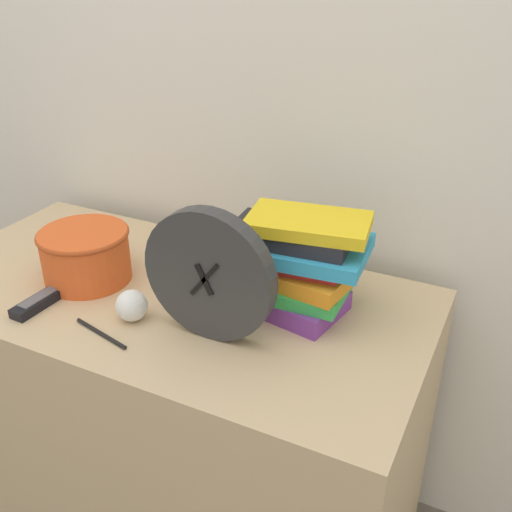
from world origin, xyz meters
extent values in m
cube|color=silver|center=(0.00, 0.64, 1.20)|extent=(6.00, 0.04, 2.40)
cube|color=tan|center=(0.00, 0.29, 0.36)|extent=(1.13, 0.57, 0.72)
cylinder|color=#333333|center=(0.17, 0.19, 0.85)|extent=(0.26, 0.04, 0.26)
cylinder|color=silver|center=(0.17, 0.18, 0.85)|extent=(0.23, 0.01, 0.23)
cube|color=black|center=(0.17, 0.18, 0.85)|extent=(0.04, 0.01, 0.06)
cube|color=black|center=(0.17, 0.18, 0.85)|extent=(0.06, 0.01, 0.08)
cylinder|color=black|center=(0.17, 0.18, 0.85)|extent=(0.01, 0.00, 0.01)
cube|color=#7A3899|center=(0.27, 0.35, 0.74)|extent=(0.22, 0.18, 0.04)
cube|color=green|center=(0.27, 0.36, 0.78)|extent=(0.24, 0.18, 0.03)
cube|color=orange|center=(0.29, 0.35, 0.81)|extent=(0.21, 0.15, 0.03)
cube|color=red|center=(0.28, 0.37, 0.83)|extent=(0.19, 0.17, 0.02)
cube|color=#2D9ED1|center=(0.29, 0.37, 0.86)|extent=(0.25, 0.20, 0.03)
cube|color=#232328|center=(0.26, 0.35, 0.89)|extent=(0.24, 0.14, 0.03)
cube|color=yellow|center=(0.29, 0.36, 0.92)|extent=(0.25, 0.17, 0.03)
cylinder|color=#E05623|center=(-0.19, 0.26, 0.78)|extent=(0.19, 0.19, 0.12)
torus|color=#B3451C|center=(-0.19, 0.26, 0.83)|extent=(0.20, 0.20, 0.01)
cube|color=black|center=(-0.20, 0.14, 0.73)|extent=(0.05, 0.16, 0.02)
cube|color=#59595E|center=(-0.20, 0.14, 0.74)|extent=(0.03, 0.12, 0.00)
sphere|color=white|center=(0.00, 0.17, 0.75)|extent=(0.06, 0.06, 0.06)
cylinder|color=black|center=(-0.02, 0.10, 0.73)|extent=(0.14, 0.04, 0.01)
camera|label=1|loc=(0.67, -0.63, 1.40)|focal=42.00mm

